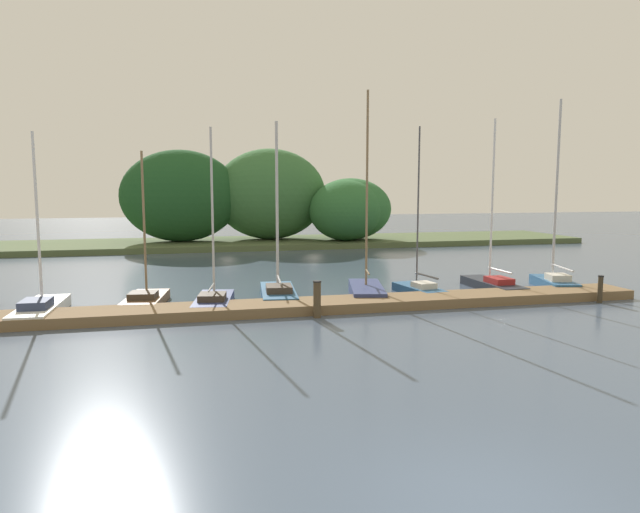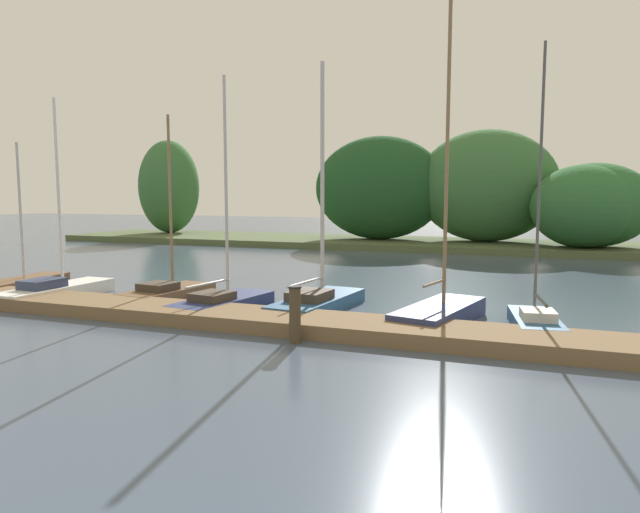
% 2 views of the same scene
% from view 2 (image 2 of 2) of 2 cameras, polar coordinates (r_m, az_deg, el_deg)
% --- Properties ---
extents(dock_pier, '(26.42, 1.80, 0.35)m').
position_cam_2_polar(dock_pier, '(13.75, -1.95, -6.72)').
color(dock_pier, brown).
rests_on(dock_pier, ground).
extents(far_shore, '(52.78, 8.43, 7.41)m').
position_cam_2_polar(far_shore, '(36.17, 10.99, 5.75)').
color(far_shore, '#4C5B38').
rests_on(far_shore, ground).
extents(sailboat_0, '(1.53, 4.20, 5.04)m').
position_cam_2_polar(sailboat_0, '(22.03, -27.87, -2.36)').
color(sailboat_0, brown).
rests_on(sailboat_0, ground).
extents(sailboat_1, '(1.27, 4.25, 6.25)m').
position_cam_2_polar(sailboat_1, '(19.70, -24.90, -2.96)').
color(sailboat_1, white).
rests_on(sailboat_1, ground).
extents(sailboat_2, '(1.70, 3.51, 5.71)m').
position_cam_2_polar(sailboat_2, '(18.36, -14.96, -3.34)').
color(sailboat_2, brown).
rests_on(sailboat_2, ground).
extents(sailboat_3, '(1.78, 3.78, 6.55)m').
position_cam_2_polar(sailboat_3, '(16.34, -9.64, -4.33)').
color(sailboat_3, navy).
rests_on(sailboat_3, ground).
extents(sailboat_4, '(1.69, 4.29, 6.91)m').
position_cam_2_polar(sailboat_4, '(16.07, -0.06, -4.21)').
color(sailboat_4, '#285684').
rests_on(sailboat_4, ground).
extents(sailboat_5, '(2.02, 3.99, 8.14)m').
position_cam_2_polar(sailboat_5, '(14.79, 12.22, -5.23)').
color(sailboat_5, navy).
rests_on(sailboat_5, ground).
extents(sailboat_6, '(1.39, 3.10, 6.80)m').
position_cam_2_polar(sailboat_6, '(14.63, 20.88, -5.84)').
color(sailboat_6, '#285684').
rests_on(sailboat_6, ground).
extents(mooring_piling_1, '(0.29, 0.29, 1.27)m').
position_cam_2_polar(mooring_piling_1, '(12.49, -2.55, -5.86)').
color(mooring_piling_1, '#4C3D28').
rests_on(mooring_piling_1, ground).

